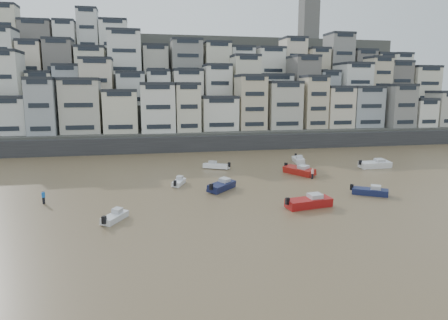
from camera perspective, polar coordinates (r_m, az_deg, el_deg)
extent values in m
plane|color=brown|center=(29.55, 5.39, -18.07)|extent=(400.00, 400.00, 0.00)
cube|color=#38383A|center=(92.42, -0.68, 2.45)|extent=(140.00, 3.00, 3.50)
cube|color=#4C4C47|center=(100.23, 1.34, 3.19)|extent=(140.00, 14.00, 4.00)
cube|color=#4C4C47|center=(111.59, -0.08, 5.43)|extent=(140.00, 14.00, 10.00)
cube|color=#4C4C47|center=(123.10, -1.24, 7.72)|extent=(140.00, 14.00, 18.00)
cube|color=#4C4C47|center=(134.81, -2.21, 9.61)|extent=(140.00, 16.00, 26.00)
cube|color=#4C4C47|center=(148.64, -3.16, 10.80)|extent=(140.00, 18.00, 32.00)
cube|color=#66635E|center=(160.25, 12.04, 19.53)|extent=(6.00, 6.00, 18.00)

